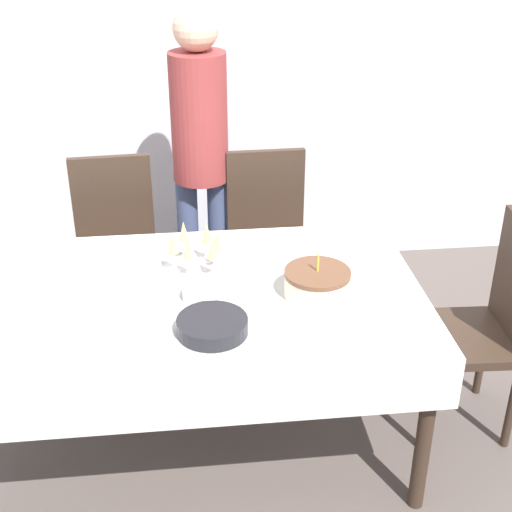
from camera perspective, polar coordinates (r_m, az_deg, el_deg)
The scene contains 14 objects.
ground_plane at distance 3.21m, azimuth -4.07°, elevation -14.24°, with size 12.00×12.00×0.00m, color #564C47.
wall_back at distance 4.12m, azimuth -5.87°, elevation 16.52°, with size 8.00×0.05×2.70m.
dining_table at distance 2.83m, azimuth -4.50°, elevation -4.64°, with size 1.74×1.08×0.73m.
dining_chair_far_left at distance 3.64m, azimuth -11.12°, elevation 0.84°, with size 0.44×0.44×0.96m.
dining_chair_far_right at distance 3.65m, azimuth 0.99°, elevation 1.47°, with size 0.43×0.43×0.96m.
dining_chair_right_end at distance 3.13m, azimuth 17.90°, elevation -4.85°, with size 0.44×0.44×0.96m.
birthday_cake at distance 2.73m, azimuth 4.91°, elevation -2.18°, with size 0.25×0.25×0.18m.
champagne_tray at distance 2.88m, azimuth -4.69°, elevation 0.29°, with size 0.31×0.31×0.18m.
plate_stack_main at distance 2.52m, azimuth -3.52°, elevation -5.59°, with size 0.25×0.25×0.06m.
plate_stack_dessert at distance 2.72m, azimuth -3.81°, elevation -2.95°, with size 0.20×0.20×0.05m.
cake_knife at distance 2.61m, azimuth 6.45°, elevation -5.02°, with size 0.27×0.16×0.00m.
fork_pile at distance 2.70m, azimuth -13.91°, elevation -4.40°, with size 0.17×0.07×0.02m.
napkin_pile at distance 2.86m, azimuth -13.07°, elevation -2.43°, with size 0.15×0.15×0.01m.
person_standing at distance 3.59m, azimuth -4.50°, elevation 9.11°, with size 0.28×0.28×1.65m.
Camera 1 is at (-0.04, -2.39, 2.15)m, focal length 50.00 mm.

